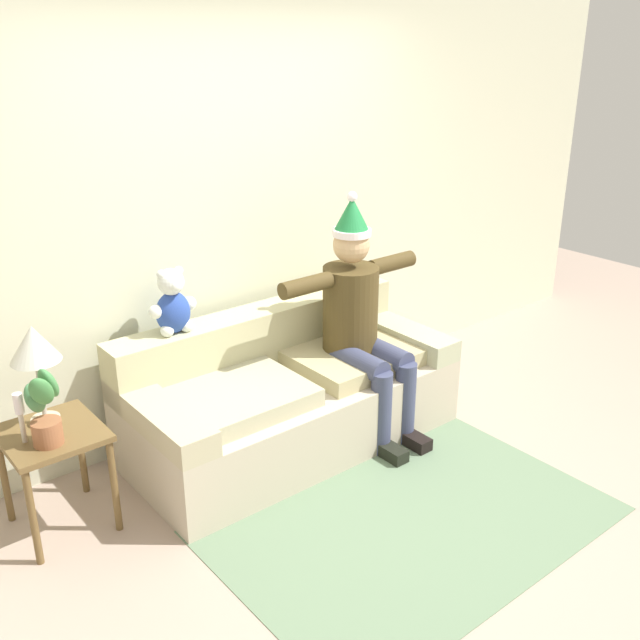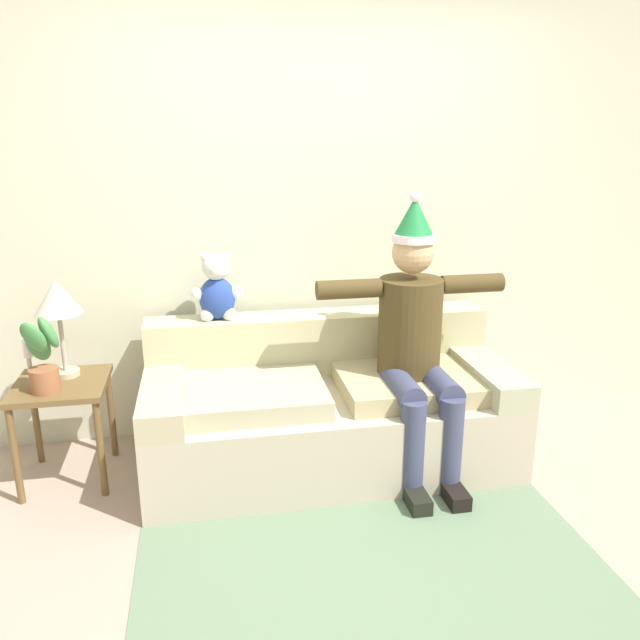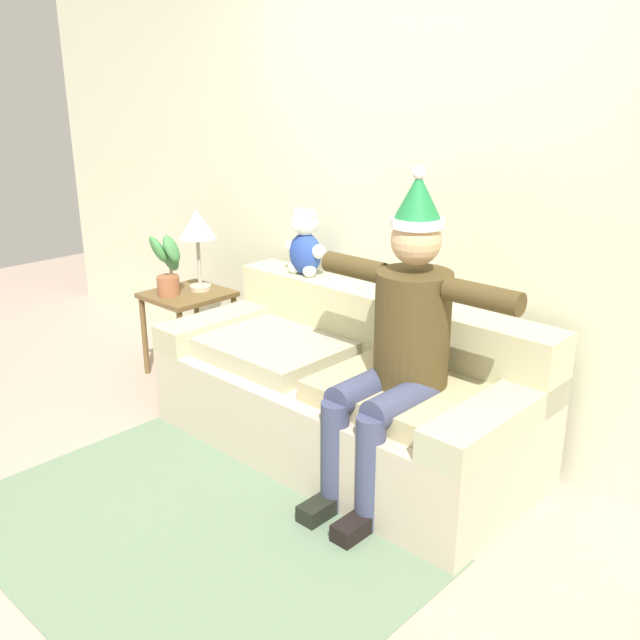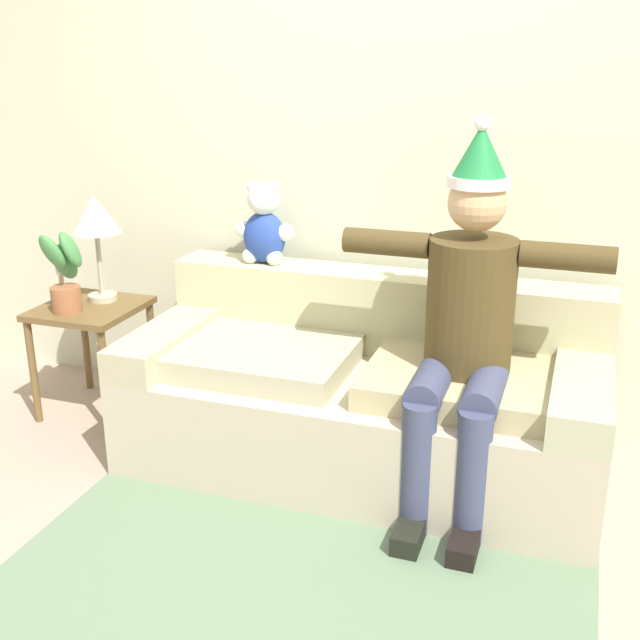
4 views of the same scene
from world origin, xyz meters
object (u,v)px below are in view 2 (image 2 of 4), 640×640
(side_table, at_px, (62,399))
(table_lamp, at_px, (57,302))
(teddy_bear, at_px, (217,290))
(potted_plant, at_px, (42,356))
(couch, at_px, (328,408))
(candle_tall, at_px, (28,355))
(person_seated, at_px, (415,336))

(side_table, distance_m, table_lamp, 0.51)
(teddy_bear, xyz_separation_m, table_lamp, (-0.81, -0.14, 0.01))
(side_table, relative_size, potted_plant, 1.37)
(couch, xyz_separation_m, candle_tall, (-1.53, 0.03, 0.40))
(side_table, bearing_deg, candle_tall, -171.20)
(couch, distance_m, potted_plant, 1.50)
(side_table, xyz_separation_m, candle_tall, (-0.13, -0.02, 0.26))
(potted_plant, bearing_deg, teddy_bear, 21.45)
(potted_plant, distance_m, candle_tall, 0.12)
(potted_plant, xyz_separation_m, candle_tall, (-0.09, 0.09, -0.02))
(teddy_bear, height_order, candle_tall, teddy_bear)
(person_seated, distance_m, side_table, 1.87)
(couch, bearing_deg, candle_tall, 178.99)
(side_table, bearing_deg, couch, -1.93)
(couch, height_order, table_lamp, table_lamp)
(teddy_bear, distance_m, candle_tall, 1.01)
(couch, relative_size, side_table, 3.61)
(side_table, bearing_deg, table_lamp, 82.39)
(potted_plant, bearing_deg, side_table, 67.65)
(side_table, distance_m, potted_plant, 0.30)
(side_table, bearing_deg, teddy_bear, 15.93)
(person_seated, height_order, teddy_bear, person_seated)
(table_lamp, xyz_separation_m, candle_tall, (-0.14, -0.12, -0.24))
(table_lamp, bearing_deg, teddy_bear, 9.69)
(person_seated, distance_m, candle_tall, 1.97)
(table_lamp, height_order, potted_plant, table_lamp)
(teddy_bear, height_order, side_table, teddy_bear)
(side_table, height_order, candle_tall, candle_tall)
(potted_plant, bearing_deg, person_seated, -3.10)
(couch, distance_m, person_seated, 0.64)
(person_seated, xyz_separation_m, teddy_bear, (-1.01, 0.44, 0.19))
(table_lamp, bearing_deg, person_seated, -9.47)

